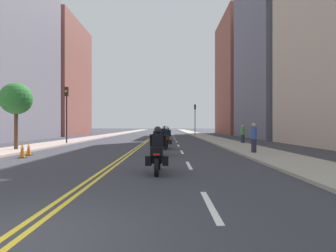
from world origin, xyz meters
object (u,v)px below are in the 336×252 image
at_px(motorcycle_2, 168,139).
at_px(pedestrian_1, 244,134).
at_px(traffic_light_far, 196,114).
at_px(pedestrian_0, 255,138).
at_px(traffic_cone_0, 24,150).
at_px(motorcycle_3, 166,137).
at_px(motorcycle_6, 168,133).
at_px(motorcycle_0, 159,154).
at_px(motorcycle_5, 167,134).
at_px(traffic_cone_2, 30,149).
at_px(motorcycle_4, 165,135).
at_px(traffic_light_near, 68,105).
at_px(street_tree_0, 18,99).
at_px(motorcycle_1, 160,144).

bearing_deg(motorcycle_2, pedestrian_1, 39.73).
height_order(traffic_light_far, pedestrian_0, traffic_light_far).
distance_m(motorcycle_2, traffic_cone_0, 9.40).
relative_size(motorcycle_2, motorcycle_3, 1.08).
height_order(traffic_light_far, pedestrian_1, traffic_light_far).
height_order(motorcycle_6, pedestrian_0, pedestrian_0).
distance_m(motorcycle_0, traffic_light_far, 37.35).
bearing_deg(motorcycle_3, motorcycle_5, 92.51).
height_order(motorcycle_2, motorcycle_6, motorcycle_6).
xyz_separation_m(motorcycle_5, motorcycle_6, (0.18, 4.88, 0.02)).
relative_size(motorcycle_5, traffic_cone_2, 2.83).
relative_size(traffic_light_far, pedestrian_0, 2.83).
bearing_deg(traffic_cone_0, pedestrian_1, 37.96).
xyz_separation_m(motorcycle_4, motorcycle_6, (0.34, 10.54, -0.01)).
bearing_deg(pedestrian_0, motorcycle_2, 89.59).
xyz_separation_m(traffic_light_near, street_tree_0, (-0.94, -6.67, -0.10)).
xyz_separation_m(motorcycle_0, traffic_cone_0, (-7.08, 4.74, -0.24)).
height_order(motorcycle_1, street_tree_0, street_tree_0).
height_order(motorcycle_1, motorcycle_2, motorcycle_2).
height_order(motorcycle_0, traffic_light_near, traffic_light_near).
xyz_separation_m(motorcycle_3, traffic_light_far, (4.70, 21.01, 2.82)).
relative_size(motorcycle_5, traffic_light_near, 0.41).
bearing_deg(motorcycle_3, traffic_cone_2, -124.68).
bearing_deg(motorcycle_2, traffic_cone_2, -146.98).
bearing_deg(pedestrian_0, pedestrian_1, 28.13).
bearing_deg(street_tree_0, traffic_light_near, 82.00).
xyz_separation_m(motorcycle_2, traffic_cone_2, (-7.66, -4.55, -0.30)).
distance_m(motorcycle_2, motorcycle_3, 5.35).
distance_m(motorcycle_0, motorcycle_2, 10.58).
height_order(motorcycle_2, street_tree_0, street_tree_0).
xyz_separation_m(motorcycle_2, pedestrian_0, (5.00, -4.10, 0.27)).
bearing_deg(motorcycle_2, motorcycle_0, -89.12).
relative_size(motorcycle_3, traffic_cone_2, 2.85).
height_order(motorcycle_0, street_tree_0, street_tree_0).
bearing_deg(motorcycle_0, traffic_cone_0, 147.07).
bearing_deg(motorcycle_6, street_tree_0, -111.59).
height_order(motorcycle_5, traffic_cone_2, motorcycle_5).
relative_size(motorcycle_0, street_tree_0, 0.48).
xyz_separation_m(motorcycle_2, traffic_cone_0, (-7.35, -5.85, -0.26)).
bearing_deg(pedestrian_1, traffic_light_far, -123.80).
bearing_deg(traffic_light_near, motorcycle_6, 61.79).
height_order(motorcycle_3, pedestrian_0, pedestrian_0).
bearing_deg(traffic_light_far, traffic_cone_2, -111.49).
relative_size(motorcycle_5, traffic_light_far, 0.41).
bearing_deg(motorcycle_5, motorcycle_2, -88.82).
relative_size(motorcycle_0, motorcycle_4, 0.96).
xyz_separation_m(motorcycle_6, pedestrian_1, (6.83, -16.17, 0.24)).
relative_size(motorcycle_0, traffic_light_near, 0.42).
bearing_deg(motorcycle_4, pedestrian_0, -71.14).
xyz_separation_m(motorcycle_1, traffic_light_near, (-8.45, 9.73, 2.82)).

